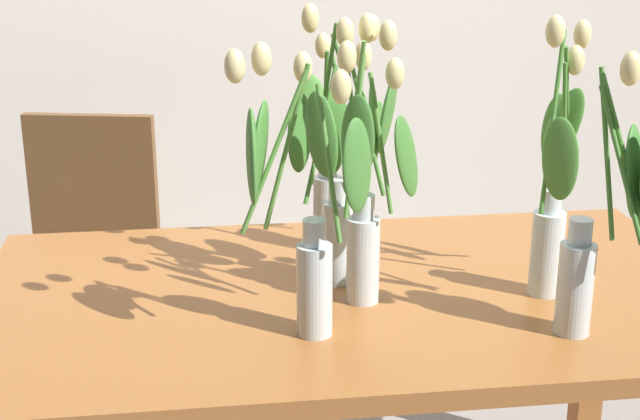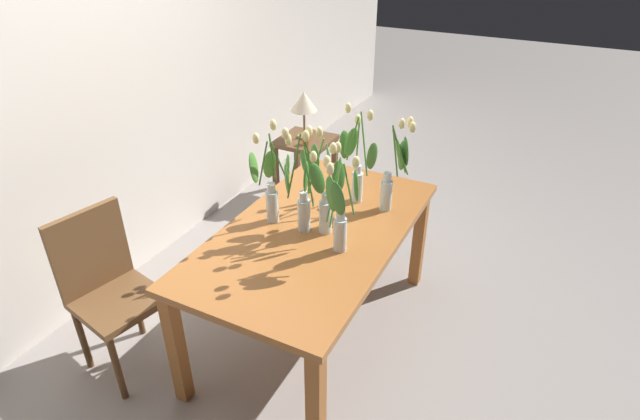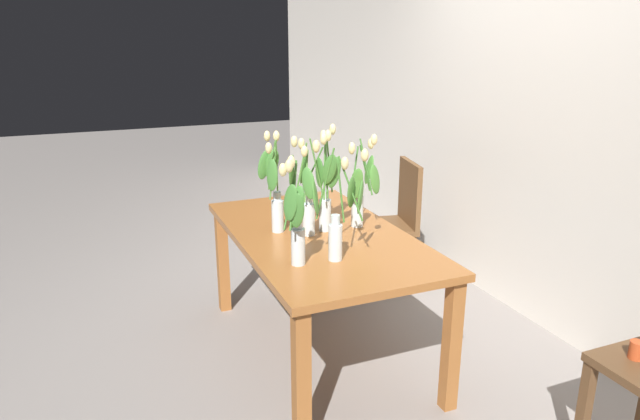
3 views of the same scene
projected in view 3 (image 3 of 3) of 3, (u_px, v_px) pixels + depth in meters
ground_plane at (319, 350)px, 3.36m from camera, size 18.00×18.00×0.00m
room_wall_rear at (539, 109)px, 3.50m from camera, size 9.00×0.10×2.70m
dining_table at (319, 248)px, 3.17m from camera, size 1.60×0.90×0.74m
tulip_vase_0 at (324, 189)px, 3.11m from camera, size 0.25×0.24×0.59m
tulip_vase_1 at (360, 191)px, 3.17m from camera, size 0.21×0.20×0.55m
tulip_vase_2 at (308, 197)px, 3.05m from camera, size 0.22×0.23×0.57m
tulip_vase_3 at (296, 225)px, 2.62m from camera, size 0.18×0.15×0.54m
tulip_vase_4 at (274, 193)px, 3.12m from camera, size 0.26×0.15×0.55m
tulip_vase_5 at (338, 218)px, 2.70m from camera, size 0.17×0.27×0.59m
dining_chair at (395, 217)px, 4.12m from camera, size 0.48×0.48×0.93m
pillar_candle at (636, 350)px, 2.26m from camera, size 0.06×0.06×0.07m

